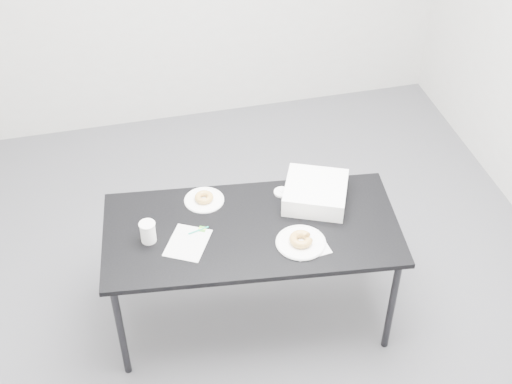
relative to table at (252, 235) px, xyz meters
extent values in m
plane|color=#505055|center=(-0.02, 0.14, -0.65)|extent=(4.00, 4.00, 0.00)
cube|color=black|center=(0.00, 0.00, 0.04)|extent=(1.62, 0.90, 0.03)
cylinder|color=black|center=(-0.75, -0.22, -0.31)|extent=(0.04, 0.04, 0.68)
cylinder|color=black|center=(-0.68, 0.39, -0.31)|extent=(0.04, 0.04, 0.68)
cylinder|color=black|center=(0.68, -0.39, -0.31)|extent=(0.04, 0.04, 0.68)
cylinder|color=black|center=(0.75, 0.22, -0.31)|extent=(0.04, 0.04, 0.68)
cube|color=white|center=(-0.34, -0.03, 0.05)|extent=(0.28, 0.31, 0.00)
cube|color=green|center=(-0.25, 0.05, 0.06)|extent=(0.05, 0.05, 0.00)
cylinder|color=#0E9A7B|center=(-0.28, 0.04, 0.06)|extent=(0.11, 0.04, 0.01)
cube|color=white|center=(0.25, -0.20, 0.06)|extent=(0.20, 0.20, 0.00)
cylinder|color=white|center=(0.22, -0.17, 0.06)|extent=(0.26, 0.26, 0.01)
torus|color=gold|center=(0.22, -0.17, 0.08)|extent=(0.12, 0.12, 0.04)
cylinder|color=white|center=(-0.20, 0.27, 0.06)|extent=(0.22, 0.22, 0.01)
torus|color=gold|center=(-0.20, 0.27, 0.08)|extent=(0.10, 0.10, 0.03)
cylinder|color=white|center=(-0.53, 0.03, 0.11)|extent=(0.08, 0.08, 0.12)
cylinder|color=white|center=(0.23, 0.23, 0.06)|extent=(0.09, 0.09, 0.01)
cube|color=white|center=(0.39, 0.13, 0.11)|extent=(0.43, 0.43, 0.11)
camera|label=1|loc=(-0.61, -2.64, 2.62)|focal=50.00mm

